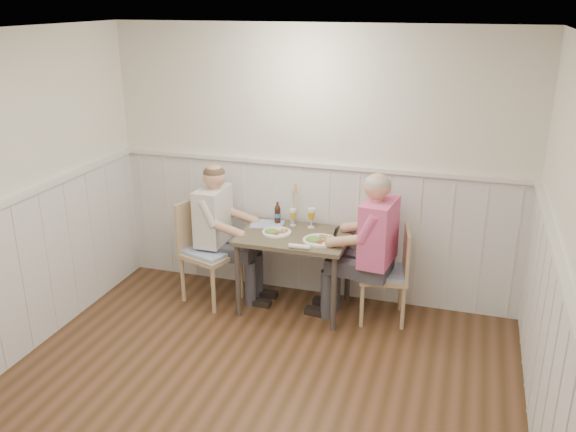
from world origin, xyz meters
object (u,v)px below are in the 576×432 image
object	(u,v)px
man_in_pink	(372,261)
diner_cream	(218,242)
chair_right	(390,270)
grass_vase	(293,204)
beer_bottle	(278,214)
dining_table	(294,244)
chair_left	(206,247)

from	to	relation	value
man_in_pink	diner_cream	size ratio (longest dim) A/B	1.05
chair_right	grass_vase	distance (m)	1.11
beer_bottle	man_in_pink	bearing A→B (deg)	-15.72
beer_bottle	grass_vase	world-z (taller)	grass_vase
dining_table	diner_cream	bearing A→B (deg)	177.52
diner_cream	dining_table	bearing A→B (deg)	-2.48
chair_left	man_in_pink	xyz separation A→B (m)	(1.61, 0.01, 0.06)
beer_bottle	chair_left	bearing A→B (deg)	-155.38
beer_bottle	chair_right	bearing A→B (deg)	-9.50
chair_right	man_in_pink	distance (m)	0.21
beer_bottle	grass_vase	bearing A→B (deg)	18.77
chair_right	chair_left	xyz separation A→B (m)	(-1.75, -0.10, 0.05)
dining_table	diner_cream	world-z (taller)	diner_cream
chair_left	beer_bottle	xyz separation A→B (m)	(0.63, 0.29, 0.30)
grass_vase	dining_table	bearing A→B (deg)	-69.80
man_in_pink	beer_bottle	size ratio (longest dim) A/B	6.74
dining_table	chair_right	bearing A→B (deg)	3.40
dining_table	diner_cream	xyz separation A→B (m)	(-0.78, 0.03, -0.08)
dining_table	grass_vase	distance (m)	0.42
man_in_pink	chair_right	bearing A→B (deg)	29.96
dining_table	man_in_pink	size ratio (longest dim) A/B	0.70
chair_left	man_in_pink	distance (m)	1.61
chair_right	man_in_pink	xyz separation A→B (m)	(-0.15, -0.09, 0.11)
diner_cream	chair_right	bearing A→B (deg)	0.64
diner_cream	chair_left	bearing A→B (deg)	-137.59
chair_right	grass_vase	world-z (taller)	grass_vase
dining_table	beer_bottle	distance (m)	0.39
chair_left	beer_bottle	distance (m)	0.76
man_in_pink	grass_vase	size ratio (longest dim) A/B	3.35
chair_left	man_in_pink	size ratio (longest dim) A/B	0.70
man_in_pink	beer_bottle	world-z (taller)	man_in_pink
chair_right	beer_bottle	xyz separation A→B (m)	(-1.12, 0.19, 0.36)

